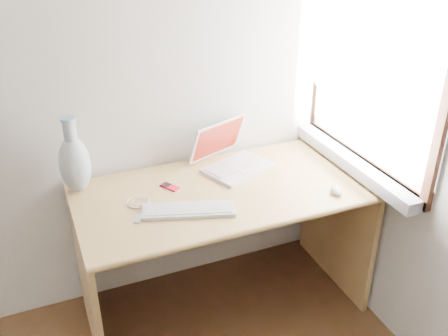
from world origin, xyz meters
name	(u,v)px	position (x,y,z in m)	size (l,w,h in m)	color
window	(368,67)	(1.72, 1.30, 1.28)	(0.11, 0.99, 1.10)	silver
desk	(217,217)	(1.03, 1.46, 0.53)	(1.40, 0.70, 0.74)	tan
laptop	(235,157)	(1.17, 1.57, 0.79)	(0.40, 0.39, 0.23)	white
external_keyboard	(189,210)	(0.81, 1.25, 0.75)	(0.43, 0.24, 0.02)	white
mouse	(337,190)	(1.50, 1.14, 0.76)	(0.05, 0.09, 0.03)	white
ipod	(170,187)	(0.79, 1.49, 0.74)	(0.09, 0.10, 0.01)	#B90C27
cable_coil	(138,202)	(0.62, 1.41, 0.74)	(0.11, 0.11, 0.01)	white
remote	(138,218)	(0.59, 1.28, 0.74)	(0.03, 0.07, 0.01)	white
vase	(75,163)	(0.39, 1.62, 0.89)	(0.15, 0.15, 0.37)	#B1C1CC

